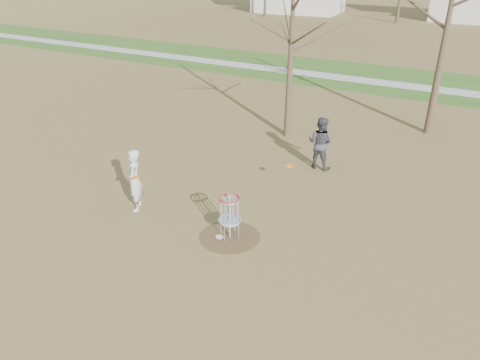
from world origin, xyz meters
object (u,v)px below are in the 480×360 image
Objects in this scene: player_throwing at (320,143)px; disc_grounded at (219,237)px; player_standing at (134,180)px; disc_golf_basket at (229,210)px.

disc_grounded is (-0.76, -6.08, -1.00)m from player_throwing.
player_standing is 9.33× the size of disc_grounded.
player_standing is at bearing -179.32° from disc_golf_basket.
disc_grounded is (3.21, -0.13, -1.01)m from player_standing.
disc_grounded is at bearing 55.38° from player_standing.
player_throwing is (3.97, 5.95, -0.01)m from player_standing.
disc_golf_basket is (0.26, 0.17, 0.89)m from disc_grounded.
disc_golf_basket is at bearing 33.46° from disc_grounded.
player_throwing is 9.23× the size of disc_grounded.
player_standing is at bearing 177.71° from disc_grounded.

